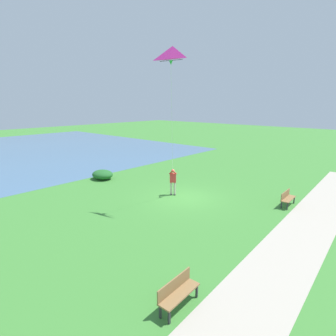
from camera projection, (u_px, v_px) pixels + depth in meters
ground_plane at (184, 198)px, 17.24m from camera, size 120.00×120.00×0.00m
walkway_path at (291, 249)px, 11.07m from camera, size 3.68×32.07×0.02m
person_kite_flyer at (173, 180)px, 17.49m from camera, size 0.57×0.61×1.83m
flying_kite at (172, 56)px, 13.54m from camera, size 2.01×1.88×6.89m
park_bench_near_walkway at (287, 197)px, 15.74m from camera, size 0.50×1.52×0.88m
park_bench_far_walkway at (178, 291)px, 7.87m from camera, size 0.50×1.52×0.88m
lakeside_shrub at (103, 175)px, 21.41m from camera, size 1.78×1.51×0.73m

